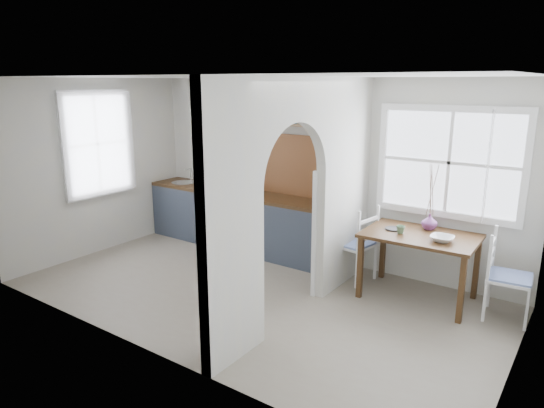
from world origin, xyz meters
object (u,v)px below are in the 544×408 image
Objects in this scene: dining_table at (418,266)px; chair_left at (354,243)px; vase at (429,222)px; chair_right at (510,276)px; kettle at (329,198)px.

chair_left reaches higher than dining_table.
dining_table is at bearing -93.95° from vase.
kettle is (-2.32, 0.13, 0.53)m from chair_right.
kettle is at bearing 81.69° from chair_right.
dining_table is 6.69× the size of vase.
vase is (0.90, 0.17, 0.40)m from chair_left.
chair_left is 1.88m from chair_right.
chair_left is at bearing -169.23° from vase.
chair_left is 1.00m from vase.
dining_table is 1.48m from kettle.
chair_left is at bearing 84.21° from chair_right.
dining_table is 0.56m from vase.
chair_left is at bearing -6.03° from kettle.
chair_right is at bearing -11.57° from vase.
dining_table is 0.90m from chair_left.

